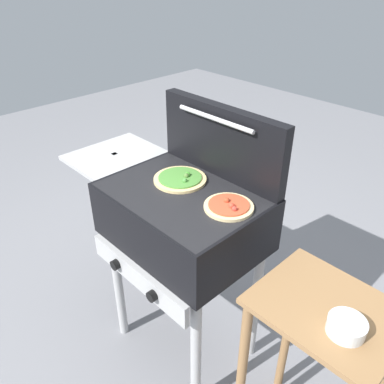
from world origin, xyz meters
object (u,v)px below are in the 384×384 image
at_px(grill, 181,220).
at_px(pizza_veggie, 180,179).
at_px(pizza_pepperoni, 229,206).
at_px(topping_bowl_near, 346,327).
at_px(prep_table, 316,353).

height_order(grill, pizza_veggie, pizza_veggie).
xyz_separation_m(pizza_pepperoni, topping_bowl_near, (0.54, -0.09, -0.12)).
xyz_separation_m(pizza_veggie, prep_table, (0.73, -0.05, -0.36)).
distance_m(grill, pizza_veggie, 0.17).
bearing_deg(grill, prep_table, 0.37).
bearing_deg(pizza_pepperoni, prep_table, -5.12).
bearing_deg(prep_table, grill, -179.63).
bearing_deg(pizza_veggie, topping_bowl_near, -7.21).
bearing_deg(prep_table, pizza_pepperoni, 174.88).
bearing_deg(pizza_veggie, prep_table, -3.98).
height_order(grill, topping_bowl_near, grill).
height_order(pizza_veggie, prep_table, pizza_veggie).
distance_m(pizza_veggie, topping_bowl_near, 0.83).
relative_size(pizza_veggie, topping_bowl_near, 1.97).
xyz_separation_m(prep_table, topping_bowl_near, (0.08, -0.05, 0.24)).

